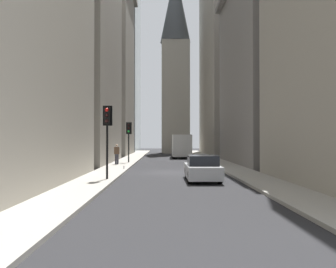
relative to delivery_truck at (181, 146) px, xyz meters
name	(u,v)px	position (x,y,z in m)	size (l,w,h in m)	color
ground_plane	(175,173)	(-20.25, 1.40, -1.46)	(135.00, 135.00, 0.00)	#262628
sidewalk_right	(110,172)	(-20.25, 5.90, -1.39)	(90.00, 2.20, 0.14)	#A8A399
sidewalk_left	(239,171)	(-20.25, -3.10, -1.39)	(90.00, 2.20, 0.14)	#A8A399
building_left_midfar	(286,53)	(-11.76, -9.19, 8.88)	(15.90, 10.50, 20.66)	gray
building_left_far	(238,50)	(10.58, -9.20, 14.57)	(19.75, 10.00, 32.06)	gray
building_right_far	(97,60)	(8.13, 11.99, 12.44)	(14.52, 10.50, 27.77)	gray
building_right_midfar	(61,30)	(-10.59, 11.99, 11.26)	(14.12, 10.50, 25.42)	gray
church_spire	(175,56)	(15.91, 0.24, 14.77)	(5.03, 5.03, 31.01)	#B7B2A5
delivery_truck	(181,146)	(0.00, 0.00, 0.00)	(6.46, 2.25, 2.84)	silver
sedan_silver	(202,169)	(-25.32, 0.00, -0.80)	(4.30, 1.78, 1.42)	#B7BABF
traffic_light_foreground	(107,125)	(-25.69, 5.24, 1.63)	(0.43, 0.52, 4.01)	black
traffic_light_midblock	(129,133)	(-11.13, 5.45, 1.44)	(0.43, 0.52, 3.76)	black
pedestrian	(117,153)	(-13.72, 6.23, -0.36)	(0.26, 0.44, 1.75)	#33333D
discarded_bottle	(124,167)	(-18.82, 5.06, -1.21)	(0.07, 0.07, 0.27)	#999EA3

